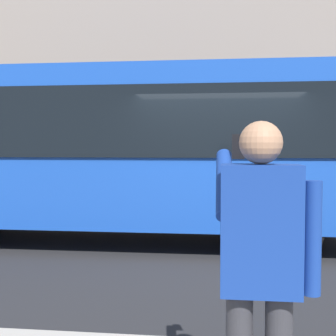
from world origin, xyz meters
name	(u,v)px	position (x,y,z in m)	size (l,w,h in m)	color
ground_plane	(218,253)	(0.00, 0.00, 0.00)	(60.00, 60.00, 0.00)	#232326
building_facade_far	(220,7)	(-0.02, -6.80, 5.99)	(28.00, 1.55, 12.00)	gray
red_bus	(110,148)	(1.97, -0.76, 1.68)	(9.05, 2.54, 3.08)	#1947AD
pedestrian_photographer	(260,260)	(-0.21, 4.77, 1.14)	(0.53, 0.52, 1.70)	#2D2D33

